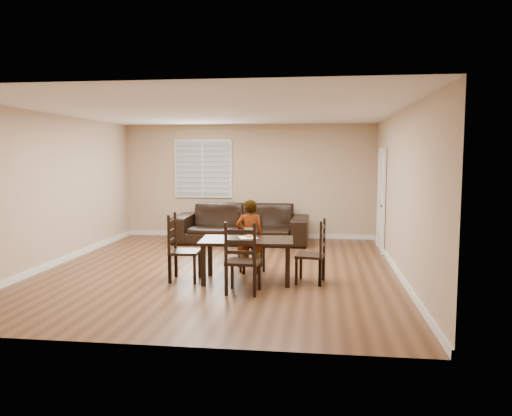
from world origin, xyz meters
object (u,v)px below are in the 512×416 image
(dining_table, at_px, (247,245))
(chair_near, at_px, (250,242))
(chair_right, at_px, (318,254))
(donut, at_px, (249,236))
(chair_left, at_px, (177,250))
(child, at_px, (250,237))
(sofa, at_px, (241,224))
(chair_far, at_px, (241,262))

(dining_table, height_order, chair_near, chair_near)
(dining_table, height_order, chair_right, chair_right)
(chair_near, xyz_separation_m, donut, (0.08, -0.76, 0.24))
(chair_left, relative_size, donut, 9.68)
(chair_near, relative_size, child, 0.81)
(child, relative_size, sofa, 0.42)
(chair_far, distance_m, child, 1.30)
(chair_right, distance_m, sofa, 3.80)
(dining_table, relative_size, donut, 13.44)
(chair_left, xyz_separation_m, donut, (1.12, 0.23, 0.21))
(chair_far, distance_m, chair_left, 1.34)
(chair_far, bearing_deg, dining_table, -84.76)
(chair_left, bearing_deg, child, -64.81)
(chair_left, relative_size, chair_right, 1.07)
(chair_left, distance_m, chair_right, 2.21)
(dining_table, bearing_deg, chair_right, -1.25)
(dining_table, bearing_deg, chair_near, 91.27)
(chair_near, bearing_deg, donut, -96.74)
(chair_far, height_order, sofa, chair_far)
(sofa, bearing_deg, chair_right, -62.06)
(donut, height_order, sofa, sofa)
(chair_far, relative_size, donut, 9.52)
(dining_table, distance_m, child, 0.52)
(chair_near, bearing_deg, dining_table, -98.34)
(dining_table, xyz_separation_m, chair_left, (-1.11, -0.06, -0.10))
(chair_far, distance_m, donut, 0.96)
(dining_table, relative_size, chair_left, 1.39)
(child, distance_m, donut, 0.36)
(chair_near, relative_size, chair_right, 1.02)
(child, relative_size, donut, 11.38)
(chair_near, distance_m, donut, 0.80)
(chair_left, bearing_deg, sofa, -10.82)
(child, bearing_deg, chair_right, 151.11)
(chair_near, relative_size, chair_far, 0.97)
(chair_left, relative_size, sofa, 0.35)
(sofa, bearing_deg, chair_near, -76.54)
(chair_near, height_order, chair_right, chair_near)
(chair_near, bearing_deg, chair_right, -49.86)
(chair_near, xyz_separation_m, sofa, (-0.56, 2.50, -0.02))
(dining_table, distance_m, chair_near, 0.93)
(donut, bearing_deg, chair_left, -168.59)
(dining_table, bearing_deg, child, 90.00)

